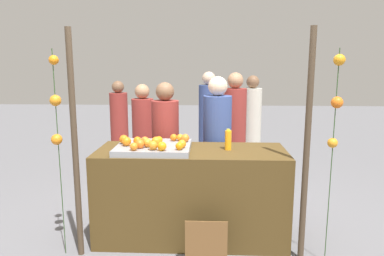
{
  "coord_description": "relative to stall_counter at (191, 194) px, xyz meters",
  "views": [
    {
      "loc": [
        0.17,
        -3.56,
        1.82
      ],
      "look_at": [
        0.0,
        0.15,
        1.15
      ],
      "focal_mm": 33.44,
      "sensor_mm": 36.0,
      "label": 1
    }
  ],
  "objects": [
    {
      "name": "orange_0",
      "position": [
        -0.35,
        -0.27,
        0.58
      ],
      "size": [
        0.09,
        0.09,
        0.09
      ],
      "primitive_type": "sphere",
      "color": "orange",
      "rests_on": "orange_tray"
    },
    {
      "name": "crowd_person_3",
      "position": [
        0.55,
        1.62,
        0.31
      ],
      "size": [
        0.34,
        0.34,
        1.69
      ],
      "color": "maroon",
      "rests_on": "ground_plane"
    },
    {
      "name": "orange_tray",
      "position": [
        -0.38,
        -0.05,
        0.5
      ],
      "size": [
        0.74,
        0.62,
        0.06
      ],
      "primitive_type": "cube",
      "color": "gray",
      "rests_on": "stall_counter"
    },
    {
      "name": "orange_9",
      "position": [
        -0.33,
        0.0,
        0.57
      ],
      "size": [
        0.08,
        0.08,
        0.08
      ],
      "primitive_type": "sphere",
      "color": "orange",
      "rests_on": "orange_tray"
    },
    {
      "name": "orange_4",
      "position": [
        -0.26,
        -0.29,
        0.58
      ],
      "size": [
        0.09,
        0.09,
        0.09
      ],
      "primitive_type": "sphere",
      "color": "orange",
      "rests_on": "orange_tray"
    },
    {
      "name": "ground_plane",
      "position": [
        0.0,
        0.0,
        -0.47
      ],
      "size": [
        24.0,
        24.0,
        0.0
      ],
      "primitive_type": "plane",
      "color": "slate"
    },
    {
      "name": "orange_11",
      "position": [
        -0.53,
        -0.3,
        0.57
      ],
      "size": [
        0.08,
        0.08,
        0.08
      ],
      "primitive_type": "sphere",
      "color": "orange",
      "rests_on": "orange_tray"
    },
    {
      "name": "vendor_right",
      "position": [
        0.28,
        0.61,
        0.31
      ],
      "size": [
        0.34,
        0.34,
        1.67
      ],
      "color": "#384C8C",
      "rests_on": "ground_plane"
    },
    {
      "name": "orange_12",
      "position": [
        -0.54,
        -0.05,
        0.58
      ],
      "size": [
        0.08,
        0.08,
        0.08
      ],
      "primitive_type": "sphere",
      "color": "orange",
      "rests_on": "orange_tray"
    },
    {
      "name": "orange_14",
      "position": [
        -0.42,
        -0.15,
        0.58
      ],
      "size": [
        0.09,
        0.09,
        0.09
      ],
      "primitive_type": "sphere",
      "color": "orange",
      "rests_on": "orange_tray"
    },
    {
      "name": "chalkboard_sign",
      "position": [
        0.16,
        -0.59,
        -0.26
      ],
      "size": [
        0.38,
        0.03,
        0.46
      ],
      "color": "brown",
      "rests_on": "ground_plane"
    },
    {
      "name": "orange_10",
      "position": [
        -0.13,
        0.15,
        0.57
      ],
      "size": [
        0.07,
        0.07,
        0.07
      ],
      "primitive_type": "sphere",
      "color": "orange",
      "rests_on": "orange_tray"
    },
    {
      "name": "orange_13",
      "position": [
        -0.64,
        -0.11,
        0.58
      ],
      "size": [
        0.09,
        0.09,
        0.09
      ],
      "primitive_type": "sphere",
      "color": "orange",
      "rests_on": "orange_tray"
    },
    {
      "name": "orange_1",
      "position": [
        -0.2,
        0.15,
        0.57
      ],
      "size": [
        0.07,
        0.07,
        0.07
      ],
      "primitive_type": "sphere",
      "color": "orange",
      "rests_on": "orange_tray"
    },
    {
      "name": "orange_6",
      "position": [
        -0.1,
        -0.25,
        0.57
      ],
      "size": [
        0.07,
        0.07,
        0.07
      ],
      "primitive_type": "sphere",
      "color": "orange",
      "rests_on": "orange_tray"
    },
    {
      "name": "orange_5",
      "position": [
        -0.07,
        0.1,
        0.58
      ],
      "size": [
        0.08,
        0.08,
        0.08
      ],
      "primitive_type": "sphere",
      "color": "orange",
      "rests_on": "orange_tray"
    },
    {
      "name": "crowd_person_1",
      "position": [
        0.17,
        2.57,
        0.31
      ],
      "size": [
        0.34,
        0.34,
        1.68
      ],
      "color": "#384C8C",
      "rests_on": "ground_plane"
    },
    {
      "name": "garland_strand_right",
      "position": [
        1.27,
        -0.46,
        1.03
      ],
      "size": [
        0.11,
        0.11,
        1.95
      ],
      "color": "#2D4C23",
      "rests_on": "ground_plane"
    },
    {
      "name": "orange_2",
      "position": [
        -0.08,
        -0.18,
        0.58
      ],
      "size": [
        0.08,
        0.08,
        0.08
      ],
      "primitive_type": "sphere",
      "color": "orange",
      "rests_on": "orange_tray"
    },
    {
      "name": "orange_7",
      "position": [
        -0.69,
        -0.01,
        0.58
      ],
      "size": [
        0.09,
        0.09,
        0.09
      ],
      "primitive_type": "sphere",
      "color": "orange",
      "rests_on": "orange_tray"
    },
    {
      "name": "garland_strand_left",
      "position": [
        -1.21,
        -0.42,
        0.95
      ],
      "size": [
        0.11,
        0.11,
        1.95
      ],
      "color": "#2D4C23",
      "rests_on": "ground_plane"
    },
    {
      "name": "orange_8",
      "position": [
        -0.47,
        -0.03,
        0.57
      ],
      "size": [
        0.08,
        0.08,
        0.08
      ],
      "primitive_type": "sphere",
      "color": "orange",
      "rests_on": "orange_tray"
    },
    {
      "name": "vendor_left",
      "position": [
        -0.34,
        0.6,
        0.27
      ],
      "size": [
        0.32,
        0.32,
        1.6
      ],
      "color": "maroon",
      "rests_on": "ground_plane"
    },
    {
      "name": "canopy_post_left",
      "position": [
        -1.05,
        -0.42,
        0.59
      ],
      "size": [
        0.06,
        0.06,
        2.13
      ],
      "primitive_type": "cylinder",
      "color": "#473828",
      "rests_on": "ground_plane"
    },
    {
      "name": "canopy_post_right",
      "position": [
        1.05,
        -0.42,
        0.59
      ],
      "size": [
        0.06,
        0.06,
        2.13
      ],
      "primitive_type": "cylinder",
      "color": "#473828",
      "rests_on": "ground_plane"
    },
    {
      "name": "orange_3",
      "position": [
        -0.35,
        -0.09,
        0.58
      ],
      "size": [
        0.09,
        0.09,
        0.09
      ],
      "primitive_type": "sphere",
      "color": "orange",
      "rests_on": "orange_tray"
    },
    {
      "name": "crowd_person_4",
      "position": [
        -1.37,
        2.49,
        0.24
      ],
      "size": [
        0.31,
        0.31,
        1.53
      ],
      "color": "maroon",
      "rests_on": "ground_plane"
    },
    {
      "name": "crowd_person_2",
      "position": [
        0.92,
        2.59,
        0.28
      ],
      "size": [
        0.32,
        0.32,
        1.62
      ],
      "color": "beige",
      "rests_on": "ground_plane"
    },
    {
      "name": "juice_bottle",
      "position": [
        0.38,
        0.02,
        0.58
      ],
      "size": [
        0.07,
        0.07,
        0.22
      ],
      "color": "#F9A019",
      "rests_on": "stall_counter"
    },
    {
      "name": "orange_15",
      "position": [
        -0.49,
        -0.21,
        0.58
      ],
      "size": [
        0.09,
        0.09,
        0.09
      ],
      "primitive_type": "sphere",
      "color": "orange",
      "rests_on": "orange_tray"
    },
    {
      "name": "crowd_person_0",
      "position": [
        -0.76,
        1.42,
        0.24
      ],
      "size": [
        0.31,
        0.31,
        1.53
      ],
      "color": "maroon",
      "rests_on": "ground_plane"
    },
    {
      "name": "stall_counter",
      "position": [
        0.0,
        0.0,
        0.0
      ],
      "size": [
        1.94,
        0.75,
        0.95
      ],
      "primitive_type": "cube",
      "color": "#4C3819",
      "rests_on": "ground_plane"
    }
  ]
}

